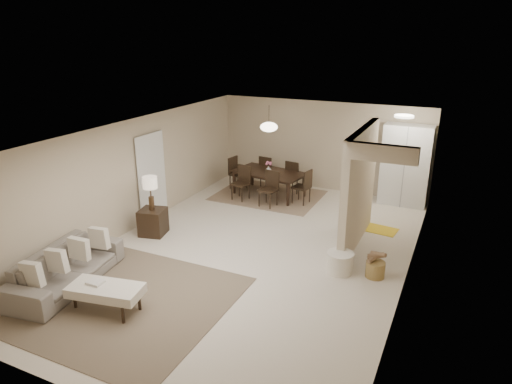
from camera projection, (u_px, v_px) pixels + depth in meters
The scene contains 22 objects.
floor at pixel (254, 251), 9.43m from camera, with size 9.00×9.00×0.00m, color beige.
ceiling at pixel (254, 132), 8.60m from camera, with size 9.00×9.00×0.00m, color white.
back_wall at pixel (322, 146), 12.86m from camera, with size 6.00×6.00×0.00m, color #C6B396.
left_wall at pixel (133, 175), 10.21m from camera, with size 9.00×9.00×0.00m, color #C6B396.
right_wall at pixel (412, 219), 7.82m from camera, with size 9.00×9.00×0.00m, color #C6B396.
partition at pixel (359, 188), 9.37m from camera, with size 0.15×2.50×2.50m, color #C6B396.
doorway at pixel (151, 178), 10.79m from camera, with size 0.04×0.90×2.04m, color black.
pantry_cabinet at pixel (406, 165), 11.69m from camera, with size 1.20×0.55×2.10m, color silver.
flush_light at pixel (404, 116), 10.43m from camera, with size 0.44×0.44×0.05m, color white.
living_rug at pixel (130, 302), 7.63m from camera, with size 3.20×3.20×0.01m, color brown.
sofa at pixel (66, 268), 8.07m from camera, with size 0.89×2.29×0.67m, color gray.
ottoman_bench at pixel (106, 291), 7.34m from camera, with size 1.27×0.76×0.43m.
side_table at pixel (153, 222), 10.14m from camera, with size 0.53×0.53×0.59m, color black.
table_lamp at pixel (150, 185), 9.85m from camera, with size 0.32×0.32×0.76m.
round_pouf at pixel (340, 262), 8.55m from camera, with size 0.51×0.51×0.39m, color beige.
wicker_basket at pixel (375, 269), 8.39m from camera, with size 0.35×0.35×0.30m, color olive.
dining_rug at pixel (268, 195), 12.63m from camera, with size 2.80×2.10×0.01m, color #846A52.
dining_table at pixel (268, 184), 12.52m from camera, with size 1.93×1.08×0.68m, color black.
dining_chairs at pixel (268, 180), 12.48m from camera, with size 2.51×1.98×0.92m.
vase at pixel (268, 169), 12.38m from camera, with size 0.16×0.16×0.17m, color silver.
yellow_mat at pixel (377, 229), 10.47m from camera, with size 0.87×0.53×0.01m, color gold.
pendant_light at pixel (269, 127), 12.00m from camera, with size 0.46×0.46×0.71m.
Camera 1 is at (3.63, -7.68, 4.27)m, focal length 32.00 mm.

